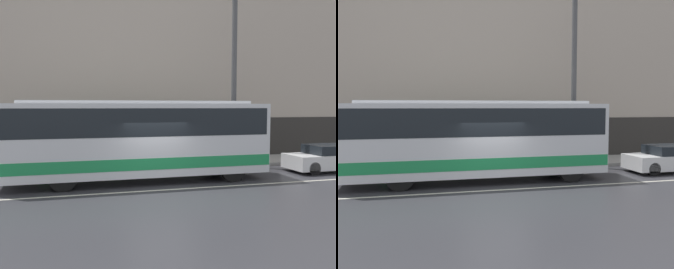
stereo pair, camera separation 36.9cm
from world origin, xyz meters
The scene contains 8 objects.
ground_plane centered at (0.00, 0.00, 0.00)m, with size 60.00×60.00×0.00m, color #333338.
sidewalk centered at (0.00, 5.54, 0.08)m, with size 60.00×3.08×0.16m.
building_facade centered at (0.00, 7.22, 4.73)m, with size 60.00×0.35×9.80m.
lane_stripe centered at (0.00, 0.00, 0.00)m, with size 54.00×0.14×0.01m.
transit_bus centered at (-0.47, 1.88, 1.88)m, with size 10.82×2.58×3.35m.
sedan_white_front centered at (9.03, 1.88, 0.61)m, with size 4.44×1.77×1.28m.
utility_pole_near centered at (5.09, 4.50, 4.57)m, with size 0.27×0.27×8.81m.
pedestrian_waiting centered at (-4.38, 5.69, 0.91)m, with size 0.36×0.36×1.60m.
Camera 2 is at (-3.01, -13.41, 3.12)m, focal length 40.00 mm.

